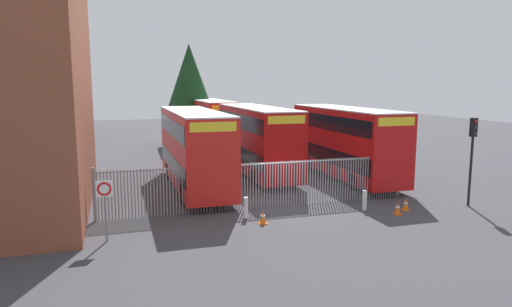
{
  "coord_description": "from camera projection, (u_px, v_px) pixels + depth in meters",
  "views": [
    {
      "loc": [
        -7.51,
        -20.42,
        5.91
      ],
      "look_at": [
        0.0,
        4.0,
        2.0
      ],
      "focal_mm": 32.18,
      "sensor_mm": 36.0,
      "label": 1
    }
  ],
  "objects": [
    {
      "name": "ground_plane",
      "position": [
        238.0,
        175.0,
        29.92
      ],
      "size": [
        100.0,
        100.0,
        0.0
      ],
      "primitive_type": "plane",
      "color": "#3D3D42"
    },
    {
      "name": "palisade_fence",
      "position": [
        262.0,
        183.0,
        21.91
      ],
      "size": [
        15.27,
        0.14,
        2.35
      ],
      "color": "gray",
      "rests_on": "ground"
    },
    {
      "name": "double_decker_bus_near_gate",
      "position": [
        194.0,
        146.0,
        25.69
      ],
      "size": [
        2.54,
        10.81,
        4.42
      ],
      "color": "red",
      "rests_on": "ground"
    },
    {
      "name": "double_decker_bus_behind_fence_left",
      "position": [
        345.0,
        140.0,
        28.55
      ],
      "size": [
        2.54,
        10.81,
        4.42
      ],
      "color": "red",
      "rests_on": "ground"
    },
    {
      "name": "double_decker_bus_behind_fence_right",
      "position": [
        257.0,
        138.0,
        29.71
      ],
      "size": [
        2.54,
        10.81,
        4.42
      ],
      "color": "#B70C0C",
      "rests_on": "ground"
    },
    {
      "name": "double_decker_bus_far_back",
      "position": [
        212.0,
        122.0,
        41.76
      ],
      "size": [
        2.54,
        10.81,
        4.42
      ],
      "color": "red",
      "rests_on": "ground"
    },
    {
      "name": "bollard_near_left",
      "position": [
        246.0,
        208.0,
        20.26
      ],
      "size": [
        0.2,
        0.2,
        0.95
      ],
      "primitive_type": "cylinder",
      "color": "silver",
      "rests_on": "ground"
    },
    {
      "name": "bollard_center_front",
      "position": [
        365.0,
        200.0,
        21.55
      ],
      "size": [
        0.2,
        0.2,
        0.95
      ],
      "primitive_type": "cylinder",
      "color": "silver",
      "rests_on": "ground"
    },
    {
      "name": "traffic_cone_by_gate",
      "position": [
        263.0,
        217.0,
        19.46
      ],
      "size": [
        0.34,
        0.34,
        0.59
      ],
      "color": "orange",
      "rests_on": "ground"
    },
    {
      "name": "traffic_cone_mid_forecourt",
      "position": [
        406.0,
        204.0,
        21.53
      ],
      "size": [
        0.34,
        0.34,
        0.59
      ],
      "color": "orange",
      "rests_on": "ground"
    },
    {
      "name": "traffic_cone_near_kerb",
      "position": [
        398.0,
        208.0,
        20.84
      ],
      "size": [
        0.34,
        0.34,
        0.59
      ],
      "color": "orange",
      "rests_on": "ground"
    },
    {
      "name": "speed_limit_sign_post",
      "position": [
        105.0,
        196.0,
        17.01
      ],
      "size": [
        0.6,
        0.14,
        2.4
      ],
      "color": "slate",
      "rests_on": "ground"
    },
    {
      "name": "traffic_light_kerbside",
      "position": [
        473.0,
        145.0,
        21.9
      ],
      "size": [
        0.28,
        0.33,
        4.3
      ],
      "color": "black",
      "rests_on": "ground"
    },
    {
      "name": "tree_tall_back",
      "position": [
        189.0,
        80.0,
        44.28
      ],
      "size": [
        4.76,
        4.76,
        9.7
      ],
      "color": "#4C3823",
      "rests_on": "ground"
    }
  ]
}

